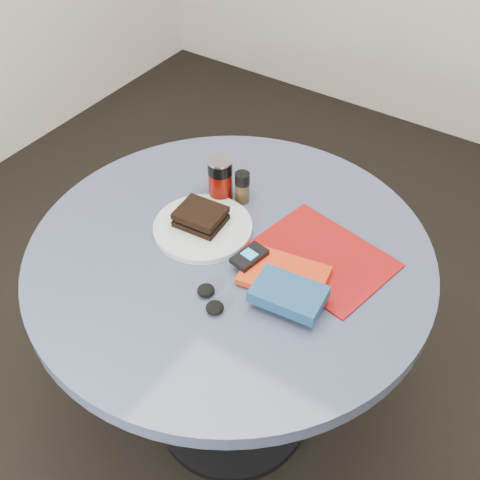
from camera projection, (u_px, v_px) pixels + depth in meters
The scene contains 11 objects.
ground at pixel (232, 412), 1.98m from camera, with size 4.00×4.00×0.00m, color black.
table at pixel (231, 295), 1.58m from camera, with size 1.00×1.00×0.75m.
plate at pixel (203, 228), 1.52m from camera, with size 0.25×0.25×0.02m, color silver.
sandwich at pixel (201, 217), 1.50m from camera, with size 0.12×0.11×0.04m.
soda_can at pixel (220, 179), 1.58m from camera, with size 0.08×0.08×0.12m.
pepper_grinder at pixel (242, 187), 1.57m from camera, with size 0.04×0.04×0.09m.
magazine at pixel (321, 257), 1.45m from camera, with size 0.32×0.24×0.01m, color maroon.
red_book at pixel (284, 275), 1.39m from camera, with size 0.19×0.13×0.02m, color red.
novel at pixel (289, 294), 1.32m from camera, with size 0.16×0.10×0.03m, color navy.
mp3_player at pixel (249, 256), 1.41m from camera, with size 0.06×0.09×0.02m.
headphones at pixel (210, 299), 1.34m from camera, with size 0.10×0.09×0.02m.
Camera 1 is at (0.60, -0.86, 1.78)m, focal length 45.00 mm.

